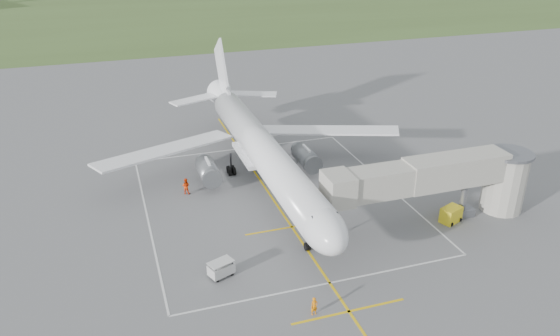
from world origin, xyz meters
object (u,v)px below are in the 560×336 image
object	(u,v)px
jet_bridge	(448,179)
baggage_cart	(221,269)
airliner	(262,150)
gpu_unit	(451,215)
ramp_worker_nose	(314,306)
ramp_worker_wing	(186,186)

from	to	relation	value
jet_bridge	baggage_cart	size ratio (longest dim) A/B	9.29
jet_bridge	airliner	bearing A→B (deg)	137.81
jet_bridge	gpu_unit	size ratio (longest dim) A/B	9.11
ramp_worker_nose	jet_bridge	bearing A→B (deg)	24.43
gpu_unit	ramp_worker_nose	distance (m)	21.18
airliner	gpu_unit	world-z (taller)	airliner
gpu_unit	airliner	bearing A→B (deg)	115.88
baggage_cart	ramp_worker_wing	bearing A→B (deg)	69.76
jet_bridge	ramp_worker_wing	size ratio (longest dim) A/B	12.10
baggage_cart	ramp_worker_wing	xyz separation A→B (m)	(-0.33, 16.95, 0.19)
airliner	gpu_unit	distance (m)	22.34
airliner	baggage_cart	xyz separation A→B (m)	(-8.78, -16.77, -3.61)
ramp_worker_nose	ramp_worker_wing	distance (m)	25.15
ramp_worker_nose	ramp_worker_wing	xyz separation A→B (m)	(-6.29, 24.35, 0.16)
baggage_cart	ramp_worker_nose	world-z (taller)	ramp_worker_nose
jet_bridge	gpu_unit	world-z (taller)	jet_bridge
gpu_unit	ramp_worker_wing	xyz separation A→B (m)	(-25.35, 15.11, 0.15)
jet_bridge	gpu_unit	bearing A→B (deg)	-52.82
jet_bridge	ramp_worker_wing	world-z (taller)	jet_bridge
jet_bridge	ramp_worker_nose	bearing A→B (deg)	-151.87
gpu_unit	jet_bridge	bearing A→B (deg)	105.65
gpu_unit	ramp_worker_nose	size ratio (longest dim) A/B	1.60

